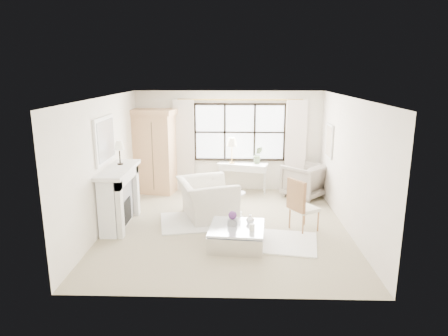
{
  "coord_description": "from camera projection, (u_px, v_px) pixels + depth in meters",
  "views": [
    {
      "loc": [
        0.2,
        -7.93,
        3.21
      ],
      "look_at": [
        -0.05,
        0.2,
        1.22
      ],
      "focal_mm": 32.0,
      "sensor_mm": 36.0,
      "label": 1
    }
  ],
  "objects": [
    {
      "name": "floor",
      "position": [
        226.0,
        226.0,
        8.47
      ],
      "size": [
        5.5,
        5.5,
        0.0
      ],
      "primitive_type": "plane",
      "color": "tan",
      "rests_on": "ground"
    },
    {
      "name": "ceiling",
      "position": [
        226.0,
        97.0,
        7.83
      ],
      "size": [
        5.5,
        5.5,
        0.0
      ],
      "primitive_type": "plane",
      "rotation": [
        3.14,
        0.0,
        0.0
      ],
      "color": "white",
      "rests_on": "ground"
    },
    {
      "name": "wall_back",
      "position": [
        229.0,
        141.0,
        10.82
      ],
      "size": [
        5.0,
        0.0,
        5.0
      ],
      "primitive_type": "plane",
      "rotation": [
        1.57,
        0.0,
        0.0
      ],
      "color": "white",
      "rests_on": "ground"
    },
    {
      "name": "wall_front",
      "position": [
        221.0,
        210.0,
        5.48
      ],
      "size": [
        5.0,
        0.0,
        5.0
      ],
      "primitive_type": "plane",
      "rotation": [
        -1.57,
        0.0,
        0.0
      ],
      "color": "white",
      "rests_on": "ground"
    },
    {
      "name": "wall_left",
      "position": [
        105.0,
        163.0,
        8.22
      ],
      "size": [
        0.0,
        5.5,
        5.5
      ],
      "primitive_type": "plane",
      "rotation": [
        1.57,
        0.0,
        1.57
      ],
      "color": "white",
      "rests_on": "ground"
    },
    {
      "name": "wall_right",
      "position": [
        349.0,
        165.0,
        8.07
      ],
      "size": [
        0.0,
        5.5,
        5.5
      ],
      "primitive_type": "plane",
      "rotation": [
        1.57,
        0.0,
        -1.57
      ],
      "color": "silver",
      "rests_on": "ground"
    },
    {
      "name": "window_pane",
      "position": [
        240.0,
        132.0,
        10.73
      ],
      "size": [
        2.4,
        0.02,
        1.5
      ],
      "primitive_type": "cube",
      "color": "silver",
      "rests_on": "wall_back"
    },
    {
      "name": "window_frame",
      "position": [
        240.0,
        132.0,
        10.72
      ],
      "size": [
        2.5,
        0.04,
        1.5
      ],
      "primitive_type": null,
      "color": "black",
      "rests_on": "wall_back"
    },
    {
      "name": "curtain_rod",
      "position": [
        240.0,
        100.0,
        10.47
      ],
      "size": [
        3.3,
        0.04,
        0.04
      ],
      "primitive_type": "cylinder",
      "rotation": [
        0.0,
        1.57,
        0.0
      ],
      "color": "#BD9541",
      "rests_on": "wall_back"
    },
    {
      "name": "curtain_left",
      "position": [
        184.0,
        146.0,
        10.78
      ],
      "size": [
        0.55,
        0.1,
        2.47
      ],
      "primitive_type": "cube",
      "color": "beige",
      "rests_on": "ground"
    },
    {
      "name": "curtain_right",
      "position": [
        295.0,
        146.0,
        10.7
      ],
      "size": [
        0.55,
        0.1,
        2.47
      ],
      "primitive_type": "cube",
      "color": "white",
      "rests_on": "ground"
    },
    {
      "name": "fireplace",
      "position": [
        118.0,
        196.0,
        8.38
      ],
      "size": [
        0.58,
        1.66,
        1.26
      ],
      "color": "silver",
      "rests_on": "ground"
    },
    {
      "name": "mirror_frame",
      "position": [
        105.0,
        140.0,
        8.1
      ],
      "size": [
        0.05,
        1.15,
        0.95
      ],
      "primitive_type": "cube",
      "color": "white",
      "rests_on": "wall_left"
    },
    {
      "name": "mirror_glass",
      "position": [
        106.0,
        140.0,
        8.1
      ],
      "size": [
        0.02,
        1.0,
        0.8
      ],
      "primitive_type": "cube",
      "color": "silver",
      "rests_on": "wall_left"
    },
    {
      "name": "art_frame",
      "position": [
        329.0,
        141.0,
        9.68
      ],
      "size": [
        0.04,
        0.62,
        0.82
      ],
      "primitive_type": "cube",
      "color": "silver",
      "rests_on": "wall_right"
    },
    {
      "name": "art_canvas",
      "position": [
        329.0,
        141.0,
        9.68
      ],
      "size": [
        0.01,
        0.52,
        0.72
      ],
      "primitive_type": "cube",
      "color": "#BEAB93",
      "rests_on": "wall_right"
    },
    {
      "name": "mantel_lamp",
      "position": [
        119.0,
        146.0,
        8.43
      ],
      "size": [
        0.22,
        0.22,
        0.51
      ],
      "color": "black",
      "rests_on": "fireplace"
    },
    {
      "name": "armoire",
      "position": [
        155.0,
        151.0,
        10.58
      ],
      "size": [
        1.23,
        0.9,
        2.24
      ],
      "rotation": [
        0.0,
        0.0,
        -0.19
      ],
      "color": "tan",
      "rests_on": "floor"
    },
    {
      "name": "console_table",
      "position": [
        243.0,
        178.0,
        10.76
      ],
      "size": [
        1.37,
        0.77,
        0.8
      ],
      "rotation": [
        0.0,
        0.0,
        -0.26
      ],
      "color": "silver",
      "rests_on": "floor"
    },
    {
      "name": "console_lamp",
      "position": [
        232.0,
        143.0,
        10.55
      ],
      "size": [
        0.28,
        0.28,
        0.69
      ],
      "color": "#B0873D",
      "rests_on": "console_table"
    },
    {
      "name": "orchid_plant",
      "position": [
        258.0,
        155.0,
        10.6
      ],
      "size": [
        0.26,
        0.21,
        0.46
      ],
      "primitive_type": "imported",
      "rotation": [
        0.0,
        0.0,
        -0.03
      ],
      "color": "#546A46",
      "rests_on": "console_table"
    },
    {
      "name": "side_table",
      "position": [
        237.0,
        200.0,
        9.16
      ],
      "size": [
        0.4,
        0.4,
        0.51
      ],
      "color": "white",
      "rests_on": "floor"
    },
    {
      "name": "rug_left",
      "position": [
        203.0,
        221.0,
        8.71
      ],
      "size": [
        2.03,
        1.61,
        0.03
      ],
      "primitive_type": "cube",
      "rotation": [
        0.0,
        0.0,
        0.2
      ],
      "color": "white",
      "rests_on": "floor"
    },
    {
      "name": "rug_right",
      "position": [
        277.0,
        241.0,
        7.67
      ],
      "size": [
        1.68,
        1.38,
        0.03
      ],
      "primitive_type": "cube",
      "rotation": [
        0.0,
        0.0,
        -0.17
      ],
      "color": "white",
      "rests_on": "floor"
    },
    {
      "name": "club_armchair",
      "position": [
        207.0,
        199.0,
        8.91
      ],
      "size": [
        1.52,
        1.63,
        0.86
      ],
      "primitive_type": "imported",
      "rotation": [
        0.0,
        0.0,
        1.91
      ],
      "color": "silver",
      "rests_on": "floor"
    },
    {
      "name": "wingback_chair",
      "position": [
        304.0,
        180.0,
        10.35
      ],
      "size": [
        1.35,
        1.35,
        0.88
      ],
      "primitive_type": "imported",
      "rotation": [
        0.0,
        0.0,
        -2.34
      ],
      "color": "gray",
      "rests_on": "floor"
    },
    {
      "name": "french_chair",
      "position": [
        303.0,
        216.0,
        8.2
      ],
      "size": [
        0.66,
        0.66,
        1.08
      ],
      "rotation": [
        0.0,
        0.0,
        2.11
      ],
      "color": "#AB7547",
      "rests_on": "floor"
    },
    {
      "name": "coffee_table",
      "position": [
        237.0,
        236.0,
        7.5
      ],
      "size": [
        1.09,
        1.09,
        0.38
      ],
      "rotation": [
        0.0,
        0.0,
        -0.09
      ],
      "color": "silver",
      "rests_on": "floor"
    },
    {
      "name": "planter_box",
      "position": [
        232.0,
        222.0,
        7.5
      ],
      "size": [
        0.19,
        0.19,
        0.12
      ],
      "primitive_type": "cube",
      "rotation": [
        0.0,
        0.0,
        -0.18
      ],
      "color": "gray",
      "rests_on": "coffee_table"
    },
    {
      "name": "planter_flowers",
      "position": [
        233.0,
        215.0,
        7.47
      ],
      "size": [
        0.16,
        0.16,
        0.16
      ],
      "primitive_type": "sphere",
      "color": "#5B2C6F",
      "rests_on": "planter_box"
    },
    {
      "name": "pillar_candle",
      "position": [
        252.0,
        227.0,
        7.26
      ],
      "size": [
        0.1,
        0.1,
        0.12
      ],
      "primitive_type": "cylinder",
      "color": "white",
      "rests_on": "coffee_table"
    },
    {
      "name": "coffee_vase",
      "position": [
        250.0,
        219.0,
        7.59
      ],
      "size": [
        0.2,
        0.2,
        0.17
      ],
      "primitive_type": "imported",
      "rotation": [
        0.0,
        0.0,
        -0.28
      ],
      "color": "silver",
      "rests_on": "coffee_table"
    }
  ]
}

